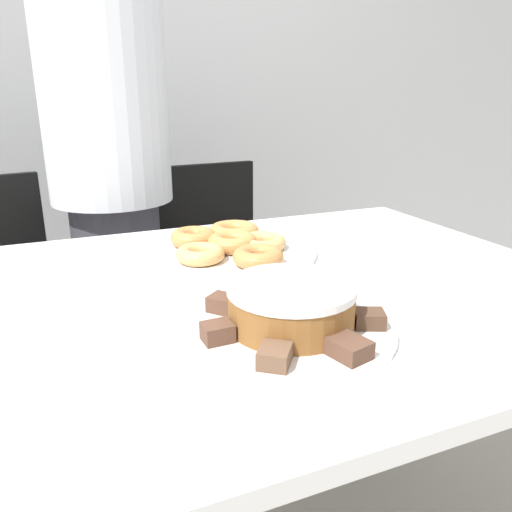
{
  "coord_description": "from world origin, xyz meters",
  "views": [
    {
      "loc": [
        -0.28,
        -0.84,
        1.13
      ],
      "look_at": [
        0.07,
        0.0,
        0.83
      ],
      "focal_mm": 35.0,
      "sensor_mm": 36.0,
      "label": 1
    }
  ],
  "objects_px": {
    "plate_donuts": "(233,252)",
    "napkin": "(396,275)",
    "plate_cake": "(291,328)",
    "office_chair_left": "(1,327)",
    "person_standing": "(112,184)",
    "frosted_cake": "(291,305)",
    "office_chair_right": "(222,292)"
  },
  "relations": [
    {
      "from": "person_standing",
      "to": "office_chair_left",
      "type": "height_order",
      "value": "person_standing"
    },
    {
      "from": "person_standing",
      "to": "frosted_cake",
      "type": "bearing_deg",
      "value": -82.22
    },
    {
      "from": "plate_donuts",
      "to": "frosted_cake",
      "type": "relative_size",
      "value": 1.95
    },
    {
      "from": "office_chair_right",
      "to": "frosted_cake",
      "type": "height_order",
      "value": "office_chair_right"
    },
    {
      "from": "plate_donuts",
      "to": "frosted_cake",
      "type": "bearing_deg",
      "value": -97.34
    },
    {
      "from": "plate_cake",
      "to": "frosted_cake",
      "type": "distance_m",
      "value": 0.04
    },
    {
      "from": "office_chair_left",
      "to": "napkin",
      "type": "xyz_separation_m",
      "value": [
        0.83,
        -0.88,
        0.36
      ]
    },
    {
      "from": "person_standing",
      "to": "plate_cake",
      "type": "relative_size",
      "value": 4.94
    },
    {
      "from": "plate_cake",
      "to": "plate_donuts",
      "type": "relative_size",
      "value": 0.84
    },
    {
      "from": "person_standing",
      "to": "napkin",
      "type": "distance_m",
      "value": 0.98
    },
    {
      "from": "person_standing",
      "to": "office_chair_left",
      "type": "bearing_deg",
      "value": 178.27
    },
    {
      "from": "office_chair_right",
      "to": "napkin",
      "type": "height_order",
      "value": "office_chair_right"
    },
    {
      "from": "frosted_cake",
      "to": "napkin",
      "type": "height_order",
      "value": "frosted_cake"
    },
    {
      "from": "office_chair_left",
      "to": "frosted_cake",
      "type": "distance_m",
      "value": 1.22
    },
    {
      "from": "office_chair_left",
      "to": "frosted_cake",
      "type": "xyz_separation_m",
      "value": [
        0.52,
        -1.02,
        0.4
      ]
    },
    {
      "from": "office_chair_left",
      "to": "frosted_cake",
      "type": "relative_size",
      "value": 4.34
    },
    {
      "from": "napkin",
      "to": "person_standing",
      "type": "bearing_deg",
      "value": 117.12
    },
    {
      "from": "plate_cake",
      "to": "frosted_cake",
      "type": "xyz_separation_m",
      "value": [
        0.0,
        0.0,
        0.04
      ]
    },
    {
      "from": "plate_donuts",
      "to": "napkin",
      "type": "bearing_deg",
      "value": -46.82
    },
    {
      "from": "plate_cake",
      "to": "napkin",
      "type": "distance_m",
      "value": 0.34
    },
    {
      "from": "plate_cake",
      "to": "plate_donuts",
      "type": "height_order",
      "value": "same"
    },
    {
      "from": "person_standing",
      "to": "office_chair_right",
      "type": "distance_m",
      "value": 0.57
    },
    {
      "from": "office_chair_left",
      "to": "napkin",
      "type": "bearing_deg",
      "value": -58.4
    },
    {
      "from": "office_chair_left",
      "to": "plate_cake",
      "type": "xyz_separation_m",
      "value": [
        0.52,
        -1.02,
        0.36
      ]
    },
    {
      "from": "office_chair_right",
      "to": "napkin",
      "type": "relative_size",
      "value": 6.16
    },
    {
      "from": "office_chair_left",
      "to": "office_chair_right",
      "type": "relative_size",
      "value": 1.0
    },
    {
      "from": "person_standing",
      "to": "napkin",
      "type": "relative_size",
      "value": 11.48
    },
    {
      "from": "office_chair_left",
      "to": "napkin",
      "type": "height_order",
      "value": "office_chair_left"
    },
    {
      "from": "office_chair_left",
      "to": "plate_donuts",
      "type": "height_order",
      "value": "office_chair_left"
    },
    {
      "from": "person_standing",
      "to": "plate_donuts",
      "type": "bearing_deg",
      "value": -72.36
    },
    {
      "from": "plate_donuts",
      "to": "napkin",
      "type": "distance_m",
      "value": 0.37
    },
    {
      "from": "office_chair_left",
      "to": "plate_donuts",
      "type": "distance_m",
      "value": 0.91
    }
  ]
}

